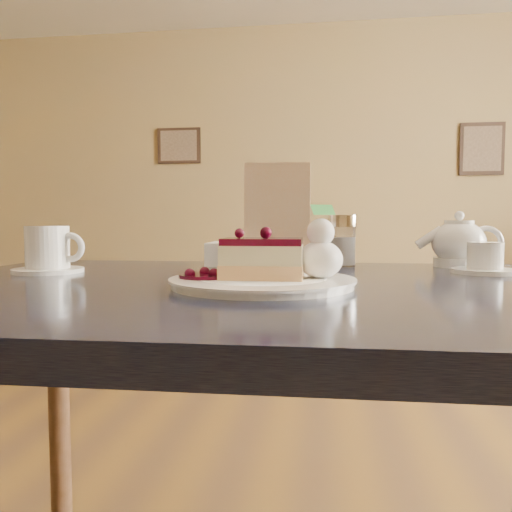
# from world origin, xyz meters

# --- Properties ---
(main_table) EXTENTS (1.20, 0.81, 0.74)m
(main_table) POSITION_xyz_m (0.07, 0.14, 0.66)
(main_table) COLOR #1A1E30
(main_table) RESTS_ON ground
(dessert_plate) EXTENTS (0.27, 0.27, 0.01)m
(dessert_plate) POSITION_xyz_m (0.07, 0.09, 0.75)
(dessert_plate) COLOR white
(dessert_plate) RESTS_ON main_table
(cheesecake_slice) EXTENTS (0.12, 0.09, 0.06)m
(cheesecake_slice) POSITION_xyz_m (0.07, 0.09, 0.78)
(cheesecake_slice) COLOR #E9B781
(cheesecake_slice) RESTS_ON dessert_plate
(whipped_cream) EXTENTS (0.07, 0.07, 0.06)m
(whipped_cream) POSITION_xyz_m (0.15, 0.10, 0.78)
(whipped_cream) COLOR white
(whipped_cream) RESTS_ON dessert_plate
(berry_sauce) EXTENTS (0.08, 0.08, 0.01)m
(berry_sauce) POSITION_xyz_m (-0.01, 0.08, 0.76)
(berry_sauce) COLOR black
(berry_sauce) RESTS_ON dessert_plate
(coffee_set) EXTENTS (0.14, 0.13, 0.09)m
(coffee_set) POSITION_xyz_m (-0.35, 0.24, 0.78)
(coffee_set) COLOR white
(coffee_set) RESTS_ON main_table
(tea_set) EXTENTS (0.18, 0.24, 0.10)m
(tea_set) POSITION_xyz_m (0.44, 0.43, 0.78)
(tea_set) COLOR white
(tea_set) RESTS_ON main_table
(menu_card) EXTENTS (0.14, 0.03, 0.22)m
(menu_card) POSITION_xyz_m (0.06, 0.42, 0.85)
(menu_card) COLOR beige
(menu_card) RESTS_ON main_table
(sugar_shaker) EXTENTS (0.06, 0.06, 0.11)m
(sugar_shaker) POSITION_xyz_m (0.20, 0.44, 0.80)
(sugar_shaker) COLOR white
(sugar_shaker) RESTS_ON main_table
(napkin_stack) EXTENTS (0.12, 0.12, 0.05)m
(napkin_stack) POSITION_xyz_m (-0.03, 0.45, 0.77)
(napkin_stack) COLOR white
(napkin_stack) RESTS_ON main_table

